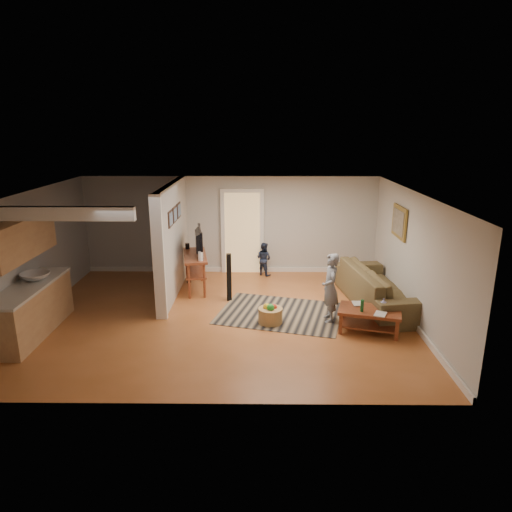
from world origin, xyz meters
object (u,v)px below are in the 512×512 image
at_px(speaker_right, 188,263).
at_px(toddler, 264,275).
at_px(child, 329,320).
at_px(toy_basket, 270,315).
at_px(sofa, 378,305).
at_px(tv_console, 196,258).
at_px(coffee_table, 370,314).
at_px(speaker_left, 229,277).

bearing_deg(speaker_right, toddler, 5.64).
bearing_deg(child, toy_basket, -86.99).
xyz_separation_m(sofa, toy_basket, (-2.34, -0.97, 0.17)).
height_order(speaker_right, toddler, speaker_right).
distance_m(toy_basket, toddler, 3.00).
height_order(tv_console, toy_basket, tv_console).
xyz_separation_m(toy_basket, child, (1.16, 0.13, -0.17)).
xyz_separation_m(speaker_right, child, (3.13, -2.27, -0.49)).
height_order(coffee_table, speaker_left, speaker_left).
height_order(coffee_table, speaker_right, speaker_right).
bearing_deg(toy_basket, sofa, 22.54).
bearing_deg(toddler, speaker_left, 101.32).
bearing_deg(child, coffee_table, 51.56).
bearing_deg(toddler, coffee_table, 155.14).
relative_size(coffee_table, speaker_right, 1.27).
distance_m(tv_console, child, 3.45).
bearing_deg(speaker_right, coffee_table, -47.74).
bearing_deg(speaker_right, speaker_left, -59.91).
relative_size(coffee_table, tv_console, 0.89).
distance_m(sofa, speaker_left, 3.27).
height_order(child, toddler, child).
height_order(sofa, speaker_right, speaker_right).
bearing_deg(speaker_left, child, -32.12).
distance_m(sofa, toy_basket, 2.54).
relative_size(coffee_table, toddler, 1.46).
xyz_separation_m(sofa, child, (-1.17, -0.84, 0.00)).
relative_size(speaker_left, toy_basket, 2.27).
height_order(sofa, speaker_left, speaker_left).
bearing_deg(child, speaker_right, -129.62).
relative_size(speaker_right, child, 0.72).
bearing_deg(speaker_left, toy_basket, -58.25).
height_order(speaker_right, child, speaker_right).
bearing_deg(speaker_right, toy_basket, -62.72).
xyz_separation_m(sofa, toddler, (-2.45, 2.02, 0.00)).
xyz_separation_m(speaker_left, toy_basket, (0.88, -1.21, -0.36)).
distance_m(child, toddler, 3.13).
bearing_deg(coffee_table, toddler, 120.46).
relative_size(tv_console, speaker_right, 1.44).
xyz_separation_m(sofa, tv_console, (-4.03, 0.93, 0.77)).
height_order(coffee_table, tv_console, tv_console).
distance_m(tv_console, speaker_left, 1.09).
bearing_deg(child, sofa, 121.85).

